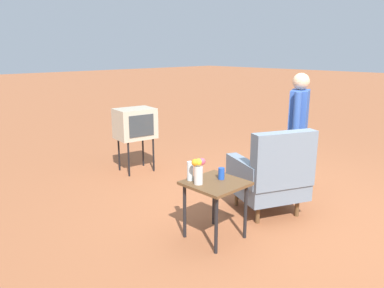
{
  "coord_description": "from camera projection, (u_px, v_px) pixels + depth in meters",
  "views": [
    {
      "loc": [
        3.89,
        2.35,
        1.93
      ],
      "look_at": [
        0.4,
        -1.3,
        0.65
      ],
      "focal_mm": 34.87,
      "sensor_mm": 36.0,
      "label": 1
    }
  ],
  "objects": [
    {
      "name": "bottle_short_clear",
      "position": [
        190.0,
        171.0,
        3.83
      ],
      "size": [
        0.06,
        0.06,
        0.2
      ],
      "primitive_type": "cylinder",
      "color": "silver",
      "rests_on": "side_table"
    },
    {
      "name": "armchair",
      "position": [
        272.0,
        175.0,
        4.4
      ],
      "size": [
        1.01,
        1.02,
        1.06
      ],
      "color": "brown",
      "rests_on": "ground"
    },
    {
      "name": "side_table",
      "position": [
        215.0,
        190.0,
        3.82
      ],
      "size": [
        0.56,
        0.56,
        0.62
      ],
      "color": "black",
      "rests_on": "ground"
    },
    {
      "name": "tv_on_stand",
      "position": [
        135.0,
        124.0,
        5.93
      ],
      "size": [
        0.66,
        0.52,
        1.03
      ],
      "color": "black",
      "rests_on": "ground"
    },
    {
      "name": "flower_vase",
      "position": [
        198.0,
        170.0,
        3.71
      ],
      "size": [
        0.14,
        0.1,
        0.27
      ],
      "color": "silver",
      "rests_on": "side_table"
    },
    {
      "name": "person_standing",
      "position": [
        298.0,
        126.0,
        4.98
      ],
      "size": [
        0.53,
        0.35,
        1.64
      ],
      "color": "#2D3347",
      "rests_on": "ground"
    },
    {
      "name": "soda_can_blue",
      "position": [
        221.0,
        174.0,
        3.87
      ],
      "size": [
        0.07,
        0.07,
        0.12
      ],
      "primitive_type": "cylinder",
      "color": "blue",
      "rests_on": "side_table"
    },
    {
      "name": "ground_plane",
      "position": [
        286.0,
        207.0,
        4.72
      ],
      "size": [
        60.0,
        60.0,
        0.0
      ],
      "primitive_type": "plane",
      "color": "#A05B38"
    }
  ]
}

